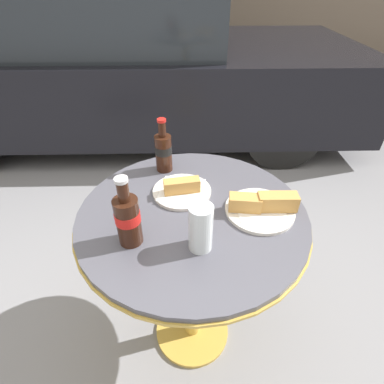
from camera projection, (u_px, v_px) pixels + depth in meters
The scene contains 8 objects.
ground_plane at pixel (192, 331), 1.44m from camera, with size 30.00×30.00×0.00m, color gray.
bistro_table at pixel (192, 242), 1.06m from camera, with size 0.76×0.76×0.76m.
cola_bottle_left at pixel (128, 218), 0.82m from camera, with size 0.07×0.07×0.22m.
cola_bottle_right at pixel (163, 151), 1.12m from camera, with size 0.06×0.06×0.21m.
drinking_glass at pixel (201, 230), 0.81m from camera, with size 0.07×0.07×0.15m.
lunch_plate_near at pixel (182, 190), 1.04m from camera, with size 0.20×0.20×0.06m.
lunch_plate_far at pixel (261, 206), 0.96m from camera, with size 0.23×0.22×0.07m.
parked_car at pixel (128, 69), 2.86m from camera, with size 4.19×1.77×1.25m.
Camera 1 is at (-0.02, -0.73, 1.40)m, focal length 28.00 mm.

